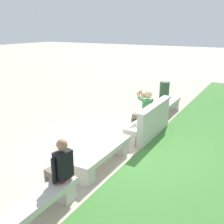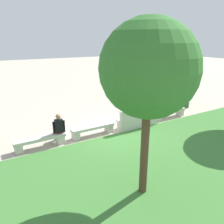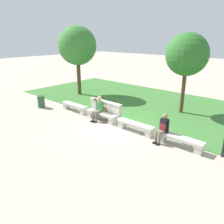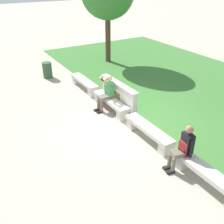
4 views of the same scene
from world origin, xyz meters
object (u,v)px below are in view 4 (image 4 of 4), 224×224
Objects in this scene: bench_main at (84,83)px; person_distant at (183,147)px; bench_near at (111,103)px; bench_far at (207,176)px; trash_bin at (47,70)px; backpack at (185,148)px; person_photographer at (107,91)px; bench_mid at (149,131)px.

bench_main is 1.55× the size of person_distant.
bench_far is (4.51, 0.00, 0.00)m from bench_near.
trash_bin is at bearing -157.90° from bench_main.
bench_far is 4.55× the size of backpack.
person_photographer is 3.88m from backpack.
bench_far is at bearing 0.00° from bench_main.
bench_near is 3.74m from backpack.
bench_far is 4.68m from person_photographer.
backpack is at bearing 6.14° from trash_bin.
backpack is at bearing -178.74° from bench_far.
bench_far is 1.55× the size of person_distant.
bench_mid is at bearing 177.45° from person_distant.
bench_mid and bench_far have the same top height.
backpack is (1.47, -0.02, 0.33)m from bench_mid.
bench_mid is at bearing 1.85° from person_photographer.
person_distant is (3.87, 0.01, -0.06)m from person_photographer.
bench_mid is at bearing 0.00° from bench_near.
person_distant is 2.94× the size of backpack.
bench_far is at bearing 0.00° from bench_near.
bench_near is 4.56m from trash_bin.
person_photographer reaches higher than person_distant.
trash_bin reaches higher than bench_main.
bench_near is 1.00× the size of bench_far.
trash_bin is (-2.21, -0.90, 0.08)m from bench_main.
bench_main is at bearing 177.88° from person_photographer.
bench_main is 4.55× the size of backpack.
trash_bin is at bearing -174.28° from bench_far.
bench_near is 1.55× the size of person_distant.
bench_mid is 4.55× the size of backpack.
person_photographer is at bearing -178.15° from bench_mid.
bench_main is at bearing 180.00° from bench_mid.
person_photographer is 1.76× the size of trash_bin.
bench_near is 1.00× the size of bench_mid.
backpack is (3.88, 0.06, -0.11)m from person_photographer.
bench_main is 2.60× the size of trash_bin.
person_photographer is (-2.41, -0.08, 0.44)m from bench_mid.
bench_main and bench_far have the same top height.
backpack reaches higher than trash_bin.
bench_mid is 2.25m from bench_far.
person_distant is (1.46, -0.07, 0.37)m from bench_mid.
bench_mid is 2.60× the size of trash_bin.
bench_far is at bearing 4.72° from person_distant.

